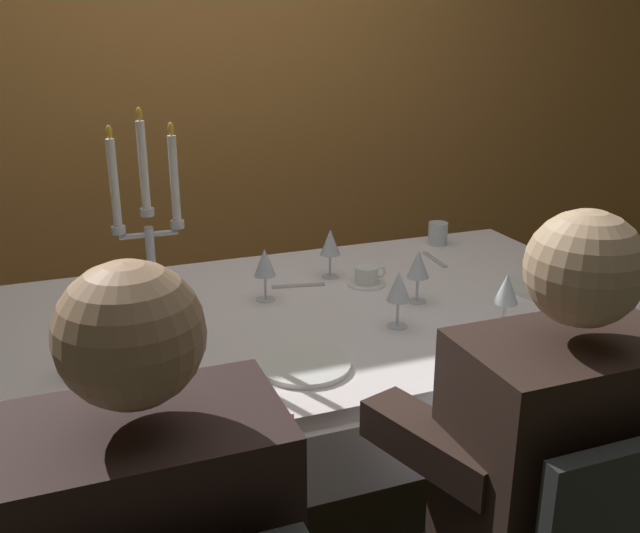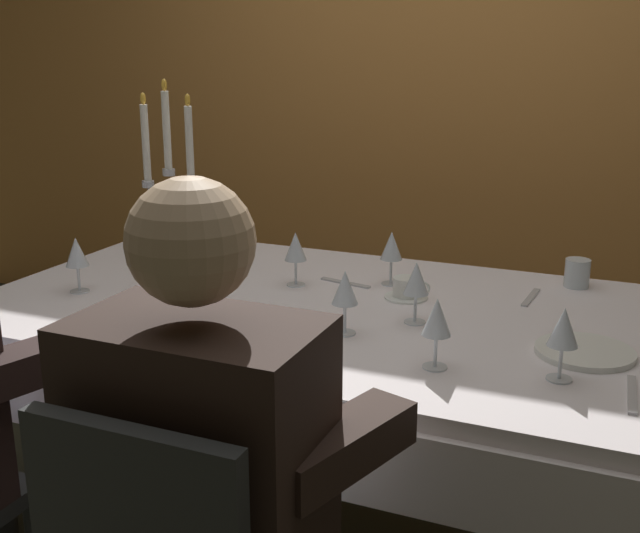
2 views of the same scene
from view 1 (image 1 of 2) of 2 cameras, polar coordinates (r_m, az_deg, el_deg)
The scene contains 21 objects.
ground_plane at distance 2.47m, azimuth 0.19°, elevation -19.51°, with size 12.00×12.00×0.00m, color #2E2F25.
back_wall at distance 3.53m, azimuth -9.90°, elevation 15.76°, with size 6.00×0.12×2.70m, color #DD9045.
dining_table at distance 2.14m, azimuth 0.21°, elevation -6.37°, with size 1.94×1.14×0.74m.
candelabra at distance 1.89m, azimuth -13.58°, elevation 1.67°, with size 0.19×0.11×0.61m.
dinner_plate_0 at distance 2.34m, azimuth 17.64°, elevation -1.62°, with size 0.23×0.23×0.01m, color white.
dinner_plate_1 at distance 1.74m, azimuth -1.27°, elevation -7.94°, with size 0.23×0.23×0.01m, color white.
wine_glass_0 at distance 1.76m, azimuth -19.20°, elevation -4.98°, with size 0.07×0.07×0.16m.
wine_glass_1 at distance 2.12m, azimuth 7.94°, elevation 0.10°, with size 0.07×0.07×0.16m.
wine_glass_2 at distance 2.12m, azimuth -4.49°, elevation 0.22°, with size 0.07×0.07×0.16m.
wine_glass_3 at distance 1.94m, azimuth 6.38°, elevation -1.70°, with size 0.07×0.07×0.16m.
wine_glass_4 at distance 2.16m, azimuth 19.91°, elevation -0.56°, with size 0.07×0.07×0.16m.
wine_glass_5 at distance 1.97m, azimuth 14.84°, elevation -1.84°, with size 0.07×0.07×0.16m.
wine_glass_6 at distance 2.31m, azimuth 0.83°, elevation 1.83°, with size 0.07×0.07×0.16m.
water_tumbler_0 at distance 2.72m, azimuth 9.50°, elevation 2.65°, with size 0.07×0.07×0.08m, color silver.
coffee_cup_0 at distance 2.25m, azimuth -16.09°, elevation -1.74°, with size 0.13×0.12×0.06m.
coffee_cup_1 at distance 2.27m, azimuth 3.80°, elevation -0.83°, with size 0.13×0.12×0.06m.
knife_0 at distance 2.28m, azimuth 22.80°, elevation -2.93°, with size 0.19×0.02×0.01m, color #B7B7BC.
spoon_1 at distance 2.54m, azimuth 9.23°, elevation 0.56°, with size 0.17×0.02×0.01m, color #B7B7BC.
spoon_2 at distance 2.26m, azimuth -1.76°, elevation -1.56°, with size 0.17×0.02×0.01m, color #B7B7BC.
fork_3 at distance 1.64m, azimuth -5.66°, elevation -10.02°, with size 0.17×0.02×0.01m, color #B7B7BC.
seated_diner_1 at distance 1.48m, azimuth 18.89°, elevation -14.97°, with size 0.63×0.48×1.24m.
Camera 1 is at (-0.70, -1.80, 1.54)m, focal length 39.61 mm.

